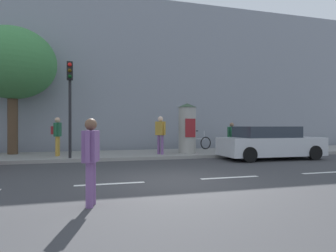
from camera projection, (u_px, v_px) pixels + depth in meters
The scene contains 13 objects.
ground_plane at pixel (173, 181), 8.27m from camera, with size 80.00×80.00×0.00m, color #38383A.
sidewalk_curb at pixel (132, 154), 15.00m from camera, with size 36.00×4.00×0.15m, color gray.
lane_markings at pixel (173, 180), 8.27m from camera, with size 25.80×0.16×0.01m.
building_backdrop at pixel (119, 80), 19.80m from camera, with size 36.00×5.00×9.06m, color gray.
traffic_light at pixel (70, 93), 12.50m from camera, with size 0.24×0.45×3.99m.
poster_column at pixel (187, 128), 15.01m from camera, with size 0.96×0.96×2.47m.
street_tree at pixel (13, 64), 14.38m from camera, with size 4.01×4.01×6.05m.
pedestrian_in_red_top at pixel (91, 154), 5.66m from camera, with size 0.35×0.66×1.64m.
pedestrian_with_bag at pixel (57, 133), 13.52m from camera, with size 0.44×0.64×1.73m.
pedestrian_with_backpack at pixel (232, 135), 14.93m from camera, with size 0.52×0.49×1.51m.
pedestrian_tallest at pixel (160, 132), 14.31m from camera, with size 0.44×0.58×1.80m.
bicycle_leaning at pixel (198, 143), 17.15m from camera, with size 1.74×0.43×1.09m.
parked_car_dark at pixel (270, 143), 13.60m from camera, with size 4.59×2.05×1.47m.
Camera 1 is at (-2.44, -7.90, 1.50)m, focal length 32.32 mm.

